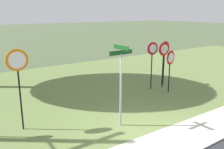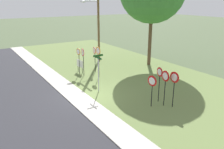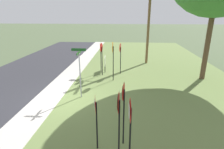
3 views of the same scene
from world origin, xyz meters
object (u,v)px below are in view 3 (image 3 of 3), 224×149
stop_sign_near_right (113,53)px  yield_sign_near_right (130,118)px  stop_sign_far_center (120,52)px  yield_sign_far_right (118,110)px  street_name_post (80,69)px  yield_sign_far_left (95,110)px  stop_sign_near_left (100,52)px  notice_board (105,62)px  utility_pole (148,11)px  yield_sign_near_left (123,100)px  stop_sign_far_left (102,52)px

stop_sign_near_right → yield_sign_near_right: bearing=5.9°
stop_sign_far_center → yield_sign_far_right: bearing=8.5°
stop_sign_far_center → street_name_post: 5.04m
stop_sign_far_center → street_name_post: street_name_post is taller
stop_sign_far_center → yield_sign_far_left: bearing=3.4°
stop_sign_near_left → stop_sign_far_center: stop_sign_near_left is taller
notice_board → utility_pole: bearing=123.8°
yield_sign_near_left → stop_sign_near_right: bearing=-166.0°
notice_board → stop_sign_far_left: bearing=-13.1°
notice_board → stop_sign_far_center: bearing=59.2°
street_name_post → utility_pole: 9.91m
stop_sign_far_left → yield_sign_far_left: (8.39, 0.88, -0.27)m
yield_sign_far_right → street_name_post: size_ratio=0.84×
street_name_post → notice_board: street_name_post is taller
stop_sign_far_left → yield_sign_near_right: 9.42m
stop_sign_near_left → stop_sign_far_left: 0.59m
stop_sign_near_left → stop_sign_far_left: (0.56, 0.17, 0.09)m
street_name_post → stop_sign_far_center: bearing=154.3°
yield_sign_near_left → street_name_post: 4.66m
yield_sign_near_left → yield_sign_far_right: 0.70m
yield_sign_near_right → utility_pole: utility_pole is taller
yield_sign_near_left → utility_pole: (-12.13, 1.98, 3.11)m
stop_sign_near_right → stop_sign_far_left: size_ratio=1.10×
stop_sign_near_left → yield_sign_near_left: 8.85m
yield_sign_near_right → notice_board: bearing=-173.0°
yield_sign_near_left → stop_sign_far_center: bearing=-170.6°
yield_sign_far_left → utility_pole: 13.23m
yield_sign_far_left → notice_board: bearing=174.0°
stop_sign_near_left → stop_sign_far_center: (0.13, 1.61, 0.01)m
yield_sign_far_right → utility_pole: (-12.81, 2.12, 3.13)m
stop_sign_near_right → yield_sign_near_left: 6.95m
stop_sign_far_center → yield_sign_near_left: bearing=9.5°
stop_sign_far_center → yield_sign_near_right: bearing=10.5°
stop_sign_far_center → yield_sign_near_right: (9.62, 0.59, 0.03)m
stop_sign_near_left → yield_sign_far_right: (9.31, 1.85, 0.05)m
yield_sign_far_right → utility_pole: bearing=172.8°
yield_sign_near_right → stop_sign_near_right: bearing=-175.9°
yield_sign_near_right → street_name_post: street_name_post is taller
yield_sign_far_left → yield_sign_near_right: bearing=44.4°
street_name_post → yield_sign_near_right: bearing=27.9°
stop_sign_near_left → yield_sign_far_right: 9.49m
yield_sign_far_left → yield_sign_far_right: size_ratio=0.88×
yield_sign_near_right → utility_pole: (-13.26, 1.78, 3.13)m
stop_sign_near_left → notice_board: (-0.48, 0.30, -0.94)m
yield_sign_far_right → notice_board: (-9.78, -1.55, -0.99)m
yield_sign_near_right → notice_board: 10.45m
utility_pole → stop_sign_far_left: bearing=-43.1°
stop_sign_near_left → yield_sign_far_right: bearing=3.5°
stop_sign_far_center → yield_sign_far_left: size_ratio=1.15×
stop_sign_far_center → utility_pole: utility_pole is taller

